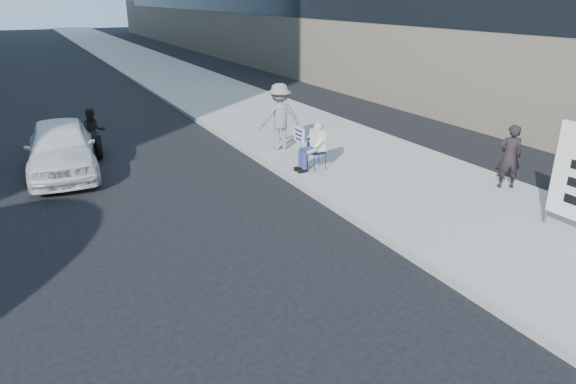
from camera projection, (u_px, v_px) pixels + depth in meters
ground at (360, 290)px, 8.56m from camera, size 160.00×160.00×0.00m
near_sidewalk at (201, 88)px, 26.79m from camera, size 5.00×120.00×0.15m
seated_protester at (313, 143)px, 13.79m from camera, size 0.83×1.12×1.31m
jogger at (280, 117)px, 15.56m from camera, size 1.36×0.87×2.01m
pedestrian_woman at (510, 156)px, 12.44m from camera, size 0.69×0.62×1.58m
white_sedan_near at (61, 148)px, 13.93m from camera, size 2.07×4.42×1.46m
motorcycle at (94, 134)px, 15.68m from camera, size 0.70×2.04×1.42m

